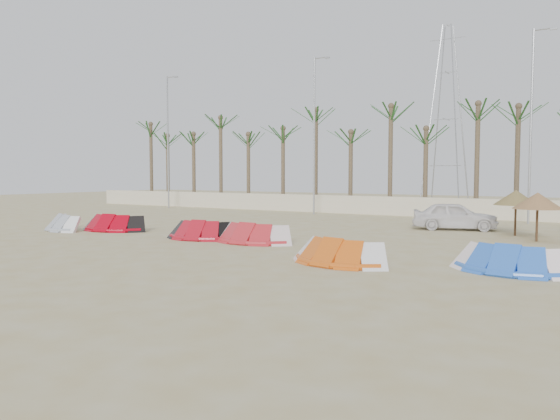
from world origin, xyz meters
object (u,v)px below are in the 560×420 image
Objects in this scene: kite_red_left at (118,222)px; kite_orange at (342,250)px; car at (455,216)px; parasol_left at (516,198)px; kite_red_right at (256,232)px; kite_red_mid at (205,229)px; parasol_mid at (538,201)px; kite_grey at (68,222)px; kite_blue at (512,257)px.

kite_orange is (14.15, -3.22, -0.00)m from kite_red_left.
parasol_left is at bearing -128.56° from car.
kite_red_left is 8.71m from kite_red_right.
kite_red_left is at bearing 175.66° from kite_red_mid.
parasol_mid reaches higher than kite_red_right.
kite_grey is 21.97m from parasol_left.
kite_grey and kite_orange have the same top height.
kite_grey is 21.28m from kite_blue.
kite_orange is 11.94m from parasol_left.
kite_grey and kite_red_mid have the same top height.
parasol_mid is (1.14, -1.87, -0.04)m from parasol_left.
kite_orange is at bearing -165.47° from kite_blue.
car is at bearing 32.86° from kite_red_left.
kite_red_mid is 12.87m from car.
kite_orange is at bearing 161.21° from car.
kite_grey is 1.57× the size of parasol_mid.
kite_grey is at bearing -149.36° from kite_red_left.
kite_red_right is 1.72× the size of parasol_left.
kite_blue is 1.67× the size of parasol_mid.
parasol_left reaches higher than parasol_mid.
kite_orange is at bearing -106.61° from parasol_left.
parasol_mid is at bearing 19.97° from kite_grey.
parasol_mid reaches higher than kite_red_left.
kite_red_right is 0.87× the size of car.
kite_red_right is at bearing 131.60° from car.
parasol_left reaches higher than kite_blue.
kite_red_right is (2.56, 0.24, 0.00)m from kite_red_mid.
kite_orange and kite_blue have the same top height.
parasol_mid is at bearing 28.27° from kite_red_mid.
kite_orange is (8.01, -2.75, 0.00)m from kite_red_mid.
kite_red_mid is 0.93× the size of kite_orange.
kite_red_mid is 14.36m from parasol_left.
kite_red_right is 6.22m from kite_orange.
kite_orange is 1.73× the size of parasol_mid.
kite_red_left and kite_blue have the same top height.
kite_red_mid and kite_blue have the same top height.
kite_orange is at bearing -28.75° from kite_red_right.
kite_red_mid is 1.61× the size of parasol_mid.
car is at bearing 144.01° from parasol_mid.
car is (-4.22, 3.06, -1.02)m from parasol_mid.
parasol_left is (3.39, 11.37, 1.35)m from kite_orange.
parasol_mid is (20.92, 7.60, 1.31)m from kite_grey.
kite_red_mid is at bearing 5.82° from kite_grey.
parasol_mid reaches higher than kite_grey.
parasol_mid is (4.53, 9.50, 1.31)m from kite_orange.
parasol_left is at bearing 43.47° from kite_red_right.
kite_red_left is at bearing 167.20° from kite_orange.
kite_orange is 12.57m from car.
kite_red_right is at bearing 151.25° from kite_orange.
kite_red_mid is at bearing 173.44° from kite_blue.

